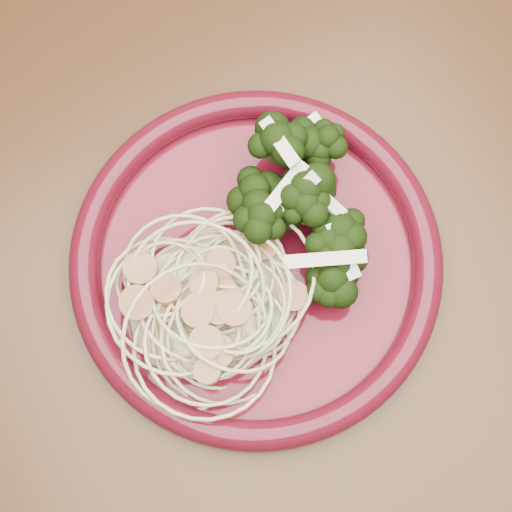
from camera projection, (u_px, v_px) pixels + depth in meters
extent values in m
plane|color=brown|center=(284.00, 410.00, 1.26)|extent=(3.50, 3.50, 0.00)
cube|color=#472814|center=(318.00, 338.00, 0.56)|extent=(1.20, 0.80, 0.04)
cylinder|color=#472814|center=(503.00, 12.00, 1.08)|extent=(0.06, 0.06, 0.71)
cylinder|color=#540B18|center=(256.00, 262.00, 0.55)|extent=(0.35, 0.35, 0.01)
torus|color=#540A17|center=(256.00, 259.00, 0.54)|extent=(0.36, 0.36, 0.02)
ellipsoid|color=#CBC38C|center=(212.00, 299.00, 0.53)|extent=(0.16, 0.15, 0.03)
ellipsoid|color=black|center=(309.00, 199.00, 0.54)|extent=(0.14, 0.17, 0.05)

